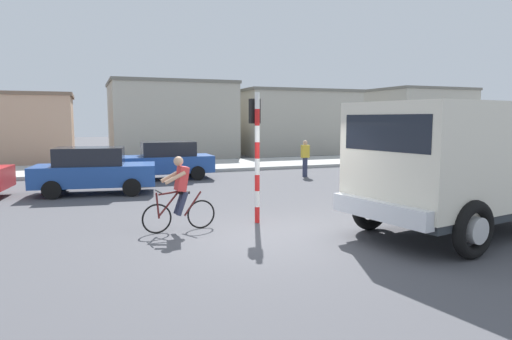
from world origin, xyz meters
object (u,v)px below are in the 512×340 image
(cyclist, at_px, (180,194))
(car_red_near, at_px, (94,170))
(pedestrian_near_kerb, at_px, (305,158))
(truck_foreground, at_px, (466,159))
(car_white_mid, at_px, (166,160))
(traffic_light_pole, at_px, (256,139))

(cyclist, bearing_deg, car_red_near, 105.65)
(car_red_near, height_order, pedestrian_near_kerb, pedestrian_near_kerb)
(truck_foreground, height_order, car_white_mid, truck_foreground)
(car_white_mid, xyz_separation_m, pedestrian_near_kerb, (5.94, -1.39, 0.03))
(car_white_mid, distance_m, pedestrian_near_kerb, 6.10)
(car_red_near, distance_m, car_white_mid, 4.18)
(car_white_mid, bearing_deg, pedestrian_near_kerb, -13.17)
(traffic_light_pole, height_order, car_white_mid, traffic_light_pole)
(traffic_light_pole, relative_size, pedestrian_near_kerb, 1.98)
(traffic_light_pole, bearing_deg, truck_foreground, -33.75)
(car_red_near, bearing_deg, traffic_light_pole, -58.36)
(cyclist, height_order, car_red_near, cyclist)
(traffic_light_pole, distance_m, pedestrian_near_kerb, 9.26)
(truck_foreground, xyz_separation_m, car_white_mid, (-4.72, 11.61, -0.85))
(pedestrian_near_kerb, bearing_deg, car_white_mid, 166.83)
(truck_foreground, bearing_deg, car_white_mid, 112.11)
(truck_foreground, relative_size, cyclist, 3.35)
(car_red_near, relative_size, car_white_mid, 1.04)
(cyclist, distance_m, car_white_mid, 9.25)
(cyclist, bearing_deg, truck_foreground, -22.39)
(truck_foreground, height_order, cyclist, truck_foreground)
(traffic_light_pole, bearing_deg, pedestrian_near_kerb, 55.47)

